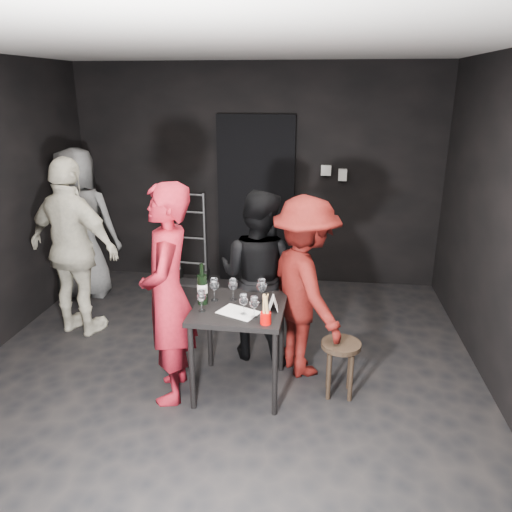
# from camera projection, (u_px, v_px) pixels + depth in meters

# --- Properties ---
(floor) EXTENTS (4.50, 5.00, 0.02)m
(floor) POSITION_uv_depth(u_px,v_px,m) (220.00, 382.00, 4.27)
(floor) COLOR black
(floor) RESTS_ON ground
(ceiling) EXTENTS (4.50, 5.00, 0.02)m
(ceiling) POSITION_uv_depth(u_px,v_px,m) (211.00, 41.00, 3.41)
(ceiling) COLOR silver
(ceiling) RESTS_ON ground
(wall_back) EXTENTS (4.50, 0.04, 2.70)m
(wall_back) POSITION_uv_depth(u_px,v_px,m) (257.00, 176.00, 6.19)
(wall_back) COLOR black
(wall_back) RESTS_ON ground
(wall_front) EXTENTS (4.50, 0.04, 2.70)m
(wall_front) POSITION_uv_depth(u_px,v_px,m) (49.00, 458.00, 1.49)
(wall_front) COLOR black
(wall_front) RESTS_ON ground
(doorway) EXTENTS (0.95, 0.10, 2.10)m
(doorway) POSITION_uv_depth(u_px,v_px,m) (256.00, 201.00, 6.23)
(doorway) COLOR black
(doorway) RESTS_ON ground
(wallbox_upper) EXTENTS (0.12, 0.06, 0.12)m
(wallbox_upper) POSITION_uv_depth(u_px,v_px,m) (326.00, 170.00, 6.01)
(wallbox_upper) COLOR #B7B7B2
(wallbox_upper) RESTS_ON wall_back
(wallbox_lower) EXTENTS (0.10, 0.06, 0.14)m
(wallbox_lower) POSITION_uv_depth(u_px,v_px,m) (343.00, 175.00, 6.00)
(wallbox_lower) COLOR #B7B7B2
(wallbox_lower) RESTS_ON wall_back
(hand_truck) EXTENTS (0.39, 0.33, 1.16)m
(hand_truck) POSITION_uv_depth(u_px,v_px,m) (192.00, 266.00, 6.43)
(hand_truck) COLOR #B2B2B7
(hand_truck) RESTS_ON floor
(tasting_table) EXTENTS (0.72, 0.72, 0.75)m
(tasting_table) POSITION_uv_depth(u_px,v_px,m) (239.00, 317.00, 3.99)
(tasting_table) COLOR black
(tasting_table) RESTS_ON floor
(stool) EXTENTS (0.32, 0.32, 0.47)m
(stool) POSITION_uv_depth(u_px,v_px,m) (341.00, 354.00, 4.01)
(stool) COLOR black
(stool) RESTS_ON floor
(server_red) EXTENTS (0.61, 0.82, 2.06)m
(server_red) POSITION_uv_depth(u_px,v_px,m) (167.00, 277.00, 3.81)
(server_red) COLOR maroon
(server_red) RESTS_ON floor
(woman_black) EXTENTS (0.90, 0.67, 1.65)m
(woman_black) POSITION_uv_depth(u_px,v_px,m) (258.00, 272.00, 4.48)
(woman_black) COLOR black
(woman_black) RESTS_ON floor
(man_maroon) EXTENTS (0.96, 1.17, 1.65)m
(man_maroon) POSITION_uv_depth(u_px,v_px,m) (305.00, 283.00, 4.22)
(man_maroon) COLOR #550F0C
(man_maroon) RESTS_ON floor
(bystander_cream) EXTENTS (1.38, 0.94, 2.15)m
(bystander_cream) POSITION_uv_depth(u_px,v_px,m) (72.00, 231.00, 4.84)
(bystander_cream) COLOR beige
(bystander_cream) RESTS_ON floor
(bystander_grey) EXTENTS (1.03, 0.58, 2.08)m
(bystander_grey) POSITION_uv_depth(u_px,v_px,m) (79.00, 211.00, 5.77)
(bystander_grey) COLOR #5D5D5D
(bystander_grey) RESTS_ON floor
(tasting_mat) EXTENTS (0.36, 0.31, 0.00)m
(tasting_mat) POSITION_uv_depth(u_px,v_px,m) (238.00, 312.00, 3.85)
(tasting_mat) COLOR white
(tasting_mat) RESTS_ON tasting_table
(wine_glass_a) EXTENTS (0.10, 0.10, 0.19)m
(wine_glass_a) POSITION_uv_depth(u_px,v_px,m) (201.00, 300.00, 3.84)
(wine_glass_a) COLOR white
(wine_glass_a) RESTS_ON tasting_table
(wine_glass_b) EXTENTS (0.09, 0.09, 0.21)m
(wine_glass_b) POSITION_uv_depth(u_px,v_px,m) (214.00, 288.00, 4.04)
(wine_glass_b) COLOR white
(wine_glass_b) RESTS_ON tasting_table
(wine_glass_c) EXTENTS (0.08, 0.08, 0.20)m
(wine_glass_c) POSITION_uv_depth(u_px,v_px,m) (233.00, 288.00, 4.05)
(wine_glass_c) COLOR white
(wine_glass_c) RESTS_ON tasting_table
(wine_glass_d) EXTENTS (0.09, 0.09, 0.18)m
(wine_glass_d) POSITION_uv_depth(u_px,v_px,m) (244.00, 303.00, 3.79)
(wine_glass_d) COLOR white
(wine_glass_d) RESTS_ON tasting_table
(wine_glass_e) EXTENTS (0.09, 0.09, 0.19)m
(wine_glass_e) POSITION_uv_depth(u_px,v_px,m) (254.00, 306.00, 3.73)
(wine_glass_e) COLOR white
(wine_glass_e) RESTS_ON tasting_table
(wine_glass_f) EXTENTS (0.10, 0.10, 0.22)m
(wine_glass_f) POSITION_uv_depth(u_px,v_px,m) (262.00, 290.00, 4.00)
(wine_glass_f) COLOR white
(wine_glass_f) RESTS_ON tasting_table
(wine_bottle) EXTENTS (0.08, 0.08, 0.34)m
(wine_bottle) POSITION_uv_depth(u_px,v_px,m) (202.00, 288.00, 3.97)
(wine_bottle) COLOR black
(wine_bottle) RESTS_ON tasting_table
(breadstick_cup) EXTENTS (0.08, 0.08, 0.25)m
(breadstick_cup) POSITION_uv_depth(u_px,v_px,m) (266.00, 310.00, 3.64)
(breadstick_cup) COLOR #BC0402
(breadstick_cup) RESTS_ON tasting_table
(reserved_card) EXTENTS (0.10, 0.14, 0.10)m
(reserved_card) POSITION_uv_depth(u_px,v_px,m) (271.00, 303.00, 3.90)
(reserved_card) COLOR white
(reserved_card) RESTS_ON tasting_table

